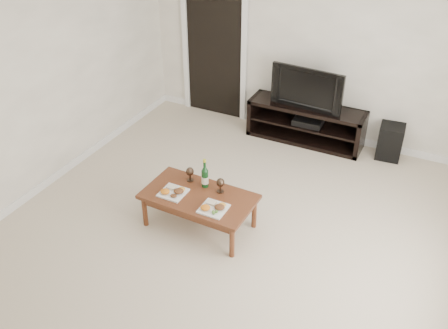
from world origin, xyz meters
The scene contains 13 objects.
floor centered at (0.00, 0.00, 0.00)m, with size 5.50×5.50×0.00m, color #C5B29E.
back_wall centered at (0.00, 2.77, 1.30)m, with size 5.00×0.04×2.60m, color white.
doorway centered at (-1.55, 2.73, 1.02)m, with size 0.90×0.02×2.05m, color black.
media_console centered at (0.02, 2.50, 0.28)m, with size 1.63×0.45×0.55m, color black.
television centered at (0.02, 2.50, 0.84)m, with size 1.01×0.13×0.58m, color black.
av_receiver centered at (0.06, 2.48, 0.33)m, with size 0.40×0.30×0.08m, color black.
subwoofer centered at (1.18, 2.58, 0.24)m, with size 0.32×0.32×0.47m, color black.
coffee_table centered at (-0.41, 0.15, 0.21)m, with size 1.20×0.66×0.42m, color brown.
plate_left centered at (-0.68, 0.05, 0.45)m, with size 0.27×0.27×0.07m, color white.
plate_right centered at (-0.15, 0.00, 0.45)m, with size 0.27×0.27×0.07m, color white.
wine_bottle centered at (-0.43, 0.33, 0.59)m, with size 0.07×0.07×0.35m, color #0F3816.
goblet_left centered at (-0.63, 0.35, 0.51)m, with size 0.09×0.09×0.17m, color #3C2C20, non-canonical shape.
goblet_right centered at (-0.23, 0.31, 0.51)m, with size 0.09×0.09×0.17m, color #3C2C20, non-canonical shape.
Camera 1 is at (1.76, -3.61, 3.61)m, focal length 40.00 mm.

